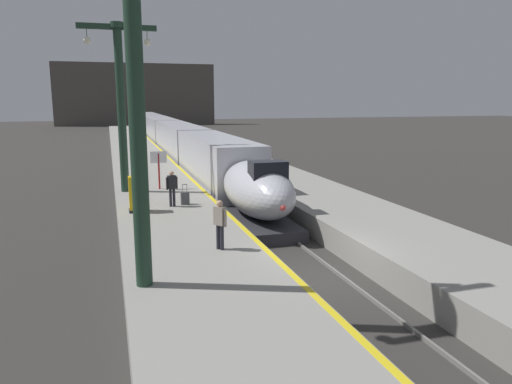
{
  "coord_description": "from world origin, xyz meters",
  "views": [
    {
      "loc": [
        -6.62,
        -14.28,
        6.03
      ],
      "look_at": [
        -0.25,
        6.66,
        1.8
      ],
      "focal_mm": 33.91,
      "sensor_mm": 36.0,
      "label": 1
    }
  ],
  "objects_px": {
    "rolling_suitcase": "(185,198)",
    "passenger_near_edge": "(172,186)",
    "station_column_near": "(137,60)",
    "passenger_mid_platform": "(220,221)",
    "departure_info_board": "(159,162)",
    "highspeed_train_main": "(170,135)",
    "station_column_mid": "(120,92)",
    "ticket_machine_yellow": "(137,195)"
  },
  "relations": [
    {
      "from": "station_column_near",
      "to": "passenger_mid_platform",
      "type": "height_order",
      "value": "station_column_near"
    },
    {
      "from": "station_column_mid",
      "to": "ticket_machine_yellow",
      "type": "bearing_deg",
      "value": -86.13
    },
    {
      "from": "rolling_suitcase",
      "to": "station_column_mid",
      "type": "bearing_deg",
      "value": 121.55
    },
    {
      "from": "highspeed_train_main",
      "to": "rolling_suitcase",
      "type": "height_order",
      "value": "highspeed_train_main"
    },
    {
      "from": "highspeed_train_main",
      "to": "station_column_mid",
      "type": "relative_size",
      "value": 8.54
    },
    {
      "from": "station_column_near",
      "to": "passenger_mid_platform",
      "type": "distance_m",
      "value": 6.11
    },
    {
      "from": "rolling_suitcase",
      "to": "station_column_near",
      "type": "bearing_deg",
      "value": -104.57
    },
    {
      "from": "station_column_mid",
      "to": "rolling_suitcase",
      "type": "height_order",
      "value": "station_column_mid"
    },
    {
      "from": "departure_info_board",
      "to": "station_column_mid",
      "type": "bearing_deg",
      "value": -174.72
    },
    {
      "from": "highspeed_train_main",
      "to": "departure_info_board",
      "type": "height_order",
      "value": "highspeed_train_main"
    },
    {
      "from": "station_column_mid",
      "to": "ticket_machine_yellow",
      "type": "xyz_separation_m",
      "value": [
        0.35,
        -5.17,
        -4.61
      ]
    },
    {
      "from": "passenger_mid_platform",
      "to": "rolling_suitcase",
      "type": "relative_size",
      "value": 1.72
    },
    {
      "from": "passenger_mid_platform",
      "to": "ticket_machine_yellow",
      "type": "distance_m",
      "value": 6.9
    },
    {
      "from": "station_column_near",
      "to": "station_column_mid",
      "type": "height_order",
      "value": "station_column_near"
    },
    {
      "from": "passenger_near_edge",
      "to": "ticket_machine_yellow",
      "type": "distance_m",
      "value": 1.77
    },
    {
      "from": "passenger_near_edge",
      "to": "departure_info_board",
      "type": "bearing_deg",
      "value": 91.45
    },
    {
      "from": "station_column_mid",
      "to": "rolling_suitcase",
      "type": "xyz_separation_m",
      "value": [
        2.62,
        -4.27,
        -5.05
      ]
    },
    {
      "from": "station_column_mid",
      "to": "passenger_mid_platform",
      "type": "height_order",
      "value": "station_column_mid"
    },
    {
      "from": "passenger_near_edge",
      "to": "departure_info_board",
      "type": "distance_m",
      "value": 4.75
    },
    {
      "from": "station_column_mid",
      "to": "passenger_mid_platform",
      "type": "bearing_deg",
      "value": -77.12
    },
    {
      "from": "passenger_near_edge",
      "to": "rolling_suitcase",
      "type": "height_order",
      "value": "passenger_near_edge"
    },
    {
      "from": "station_column_near",
      "to": "station_column_mid",
      "type": "relative_size",
      "value": 1.1
    },
    {
      "from": "departure_info_board",
      "to": "station_column_near",
      "type": "bearing_deg",
      "value": -97.21
    },
    {
      "from": "rolling_suitcase",
      "to": "passenger_near_edge",
      "type": "bearing_deg",
      "value": -156.68
    },
    {
      "from": "station_column_mid",
      "to": "passenger_mid_platform",
      "type": "xyz_separation_m",
      "value": [
        2.67,
        -11.67,
        -4.36
      ]
    },
    {
      "from": "passenger_near_edge",
      "to": "passenger_mid_platform",
      "type": "bearing_deg",
      "value": -84.51
    },
    {
      "from": "passenger_near_edge",
      "to": "passenger_mid_platform",
      "type": "relative_size",
      "value": 1.0
    },
    {
      "from": "station_column_near",
      "to": "departure_info_board",
      "type": "bearing_deg",
      "value": 82.79
    },
    {
      "from": "passenger_near_edge",
      "to": "ticket_machine_yellow",
      "type": "relative_size",
      "value": 1.06
    },
    {
      "from": "station_column_near",
      "to": "ticket_machine_yellow",
      "type": "relative_size",
      "value": 6.08
    },
    {
      "from": "passenger_near_edge",
      "to": "passenger_mid_platform",
      "type": "distance_m",
      "value": 7.16
    },
    {
      "from": "ticket_machine_yellow",
      "to": "highspeed_train_main",
      "type": "bearing_deg",
      "value": 80.52
    },
    {
      "from": "departure_info_board",
      "to": "rolling_suitcase",
      "type": "bearing_deg",
      "value": -80.33
    },
    {
      "from": "highspeed_train_main",
      "to": "passenger_near_edge",
      "type": "xyz_separation_m",
      "value": [
        -3.92,
        -32.6,
        0.07
      ]
    },
    {
      "from": "highspeed_train_main",
      "to": "station_column_near",
      "type": "height_order",
      "value": "station_column_near"
    },
    {
      "from": "passenger_mid_platform",
      "to": "rolling_suitcase",
      "type": "xyz_separation_m",
      "value": [
        -0.05,
        7.4,
        -0.69
      ]
    },
    {
      "from": "highspeed_train_main",
      "to": "passenger_near_edge",
      "type": "height_order",
      "value": "highspeed_train_main"
    },
    {
      "from": "passenger_mid_platform",
      "to": "departure_info_board",
      "type": "bearing_deg",
      "value": 93.89
    },
    {
      "from": "highspeed_train_main",
      "to": "rolling_suitcase",
      "type": "bearing_deg",
      "value": -95.79
    },
    {
      "from": "highspeed_train_main",
      "to": "station_column_near",
      "type": "bearing_deg",
      "value": -97.89
    },
    {
      "from": "highspeed_train_main",
      "to": "station_column_mid",
      "type": "xyz_separation_m",
      "value": [
        -5.9,
        -28.05,
        4.43
      ]
    },
    {
      "from": "rolling_suitcase",
      "to": "departure_info_board",
      "type": "height_order",
      "value": "departure_info_board"
    }
  ]
}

